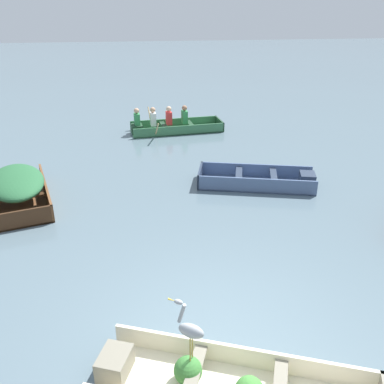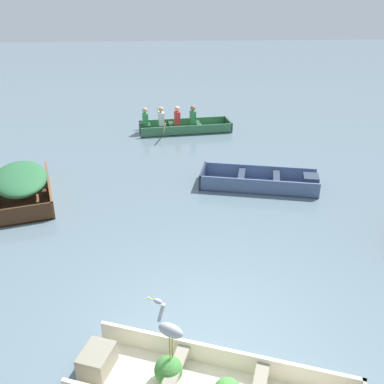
% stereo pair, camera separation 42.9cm
% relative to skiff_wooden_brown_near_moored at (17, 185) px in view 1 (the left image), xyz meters
% --- Properties ---
extents(ground_plane, '(80.00, 80.00, 0.00)m').
position_rel_skiff_wooden_brown_near_moored_xyz_m(ground_plane, '(3.84, -4.79, -0.43)').
color(ground_plane, slate).
extents(skiff_wooden_brown_near_moored, '(1.92, 2.81, 0.73)m').
position_rel_skiff_wooden_brown_near_moored_xyz_m(skiff_wooden_brown_near_moored, '(0.00, 0.00, 0.00)').
color(skiff_wooden_brown_near_moored, brown).
rests_on(skiff_wooden_brown_near_moored, ground).
extents(skiff_slate_blue_mid_moored, '(3.01, 1.64, 0.38)m').
position_rel_skiff_wooden_brown_near_moored_xyz_m(skiff_slate_blue_mid_moored, '(5.78, 0.25, -0.30)').
color(skiff_slate_blue_mid_moored, '#475B7F').
rests_on(skiff_slate_blue_mid_moored, ground).
extents(rowboat_green_with_crew, '(3.23, 2.25, 0.89)m').
position_rel_skiff_wooden_brown_near_moored_xyz_m(rowboat_green_with_crew, '(3.85, 5.06, -0.20)').
color(rowboat_green_with_crew, '#387047').
rests_on(rowboat_green_with_crew, ground).
extents(heron_on_dinghy, '(0.43, 0.30, 0.84)m').
position_rel_skiff_wooden_brown_near_moored_xyz_m(heron_on_dinghy, '(3.31, -5.46, 0.43)').
color(heron_on_dinghy, olive).
rests_on(heron_on_dinghy, dinghy_cream_foreground).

